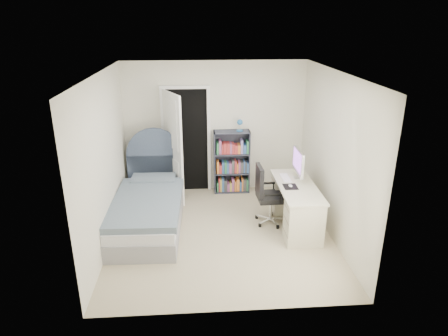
{
  "coord_description": "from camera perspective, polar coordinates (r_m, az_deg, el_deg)",
  "views": [
    {
      "loc": [
        -0.36,
        -5.55,
        3.2
      ],
      "look_at": [
        0.07,
        0.37,
        0.97
      ],
      "focal_mm": 32.0,
      "sensor_mm": 36.0,
      "label": 1
    }
  ],
  "objects": [
    {
      "name": "bed",
      "position": [
        6.68,
        -10.62,
        -5.44
      ],
      "size": [
        1.12,
        2.25,
        1.37
      ],
      "color": "gray",
      "rests_on": "ground"
    },
    {
      "name": "nightstand",
      "position": [
        7.74,
        -11.32,
        -1.44
      ],
      "size": [
        0.36,
        0.36,
        0.54
      ],
      "color": "tan",
      "rests_on": "ground"
    },
    {
      "name": "floor_lamp",
      "position": [
        7.54,
        -6.82,
        -0.28
      ],
      "size": [
        0.19,
        0.19,
        1.3
      ],
      "color": "silver",
      "rests_on": "ground"
    },
    {
      "name": "office_chair",
      "position": [
        6.54,
        6.07,
        -3.43
      ],
      "size": [
        0.51,
        0.53,
        1.0
      ],
      "color": "silver",
      "rests_on": "ground"
    },
    {
      "name": "desk",
      "position": [
        6.58,
        10.2,
        -5.01
      ],
      "size": [
        0.59,
        1.48,
        1.21
      ],
      "color": "beige",
      "rests_on": "ground"
    },
    {
      "name": "room_shell",
      "position": [
        5.9,
        -0.38,
        1.27
      ],
      "size": [
        3.5,
        3.7,
        2.6
      ],
      "color": "tan",
      "rests_on": "ground"
    },
    {
      "name": "door",
      "position": [
        7.42,
        -6.61,
        3.49
      ],
      "size": [
        0.92,
        0.77,
        2.06
      ],
      "color": "black",
      "rests_on": "ground"
    },
    {
      "name": "bookcase",
      "position": [
        7.7,
        1.18,
        0.51
      ],
      "size": [
        0.69,
        0.29,
        1.45
      ],
      "color": "#343848",
      "rests_on": "ground"
    }
  ]
}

